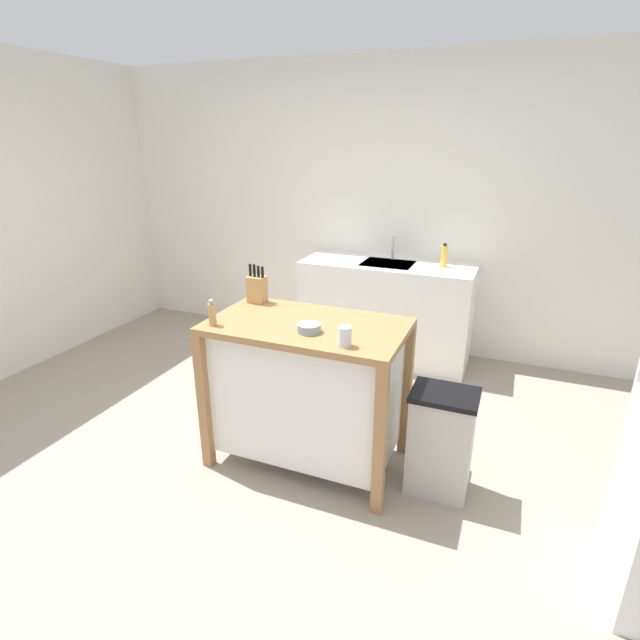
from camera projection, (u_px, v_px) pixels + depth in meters
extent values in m
plane|color=gray|center=(267.00, 467.00, 3.05)|extent=(6.36, 6.36, 0.00)
cube|color=silver|center=(377.00, 209.00, 4.54)|extent=(5.36, 0.10, 2.60)
cube|color=silver|center=(33.00, 214.00, 4.26)|extent=(0.10, 2.85, 2.60)
cube|color=#9E7042|center=(307.00, 326.00, 2.84)|extent=(1.14, 0.66, 0.04)
cube|color=white|center=(307.00, 389.00, 2.98)|extent=(1.04, 0.56, 0.78)
cube|color=#9E7042|center=(204.00, 402.00, 2.93)|extent=(0.06, 0.06, 0.88)
cube|color=#9E7042|center=(380.00, 443.00, 2.54)|extent=(0.06, 0.06, 0.88)
cube|color=#9E7042|center=(254.00, 362.00, 3.45)|extent=(0.06, 0.06, 0.88)
cube|color=#9E7042|center=(406.00, 390.00, 3.07)|extent=(0.06, 0.06, 0.88)
cube|color=tan|center=(257.00, 289.00, 3.16)|extent=(0.11, 0.09, 0.17)
cylinder|color=black|center=(250.00, 270.00, 3.13)|extent=(0.02, 0.02, 0.08)
cylinder|color=black|center=(254.00, 271.00, 3.12)|extent=(0.02, 0.02, 0.08)
cylinder|color=black|center=(258.00, 271.00, 3.11)|extent=(0.02, 0.02, 0.07)
cylinder|color=black|center=(262.00, 272.00, 3.10)|extent=(0.02, 0.02, 0.07)
cylinder|color=gray|center=(309.00, 328.00, 2.69)|extent=(0.13, 0.13, 0.05)
cylinder|color=#49555B|center=(309.00, 324.00, 2.68)|extent=(0.11, 0.11, 0.01)
cylinder|color=silver|center=(345.00, 336.00, 2.50)|extent=(0.07, 0.07, 0.11)
cylinder|color=tan|center=(212.00, 314.00, 2.78)|extent=(0.04, 0.04, 0.13)
sphere|color=#99999E|center=(211.00, 302.00, 2.75)|extent=(0.03, 0.03, 0.03)
cube|color=#B7B2A8|center=(440.00, 444.00, 2.76)|extent=(0.34, 0.26, 0.60)
cube|color=black|center=(445.00, 395.00, 2.65)|extent=(0.36, 0.28, 0.03)
cube|color=white|center=(386.00, 311.00, 4.46)|extent=(1.50, 0.60, 0.89)
cube|color=silver|center=(388.00, 265.00, 4.29)|extent=(0.44, 0.36, 0.03)
cylinder|color=#B7BCC1|center=(393.00, 247.00, 4.39)|extent=(0.02, 0.02, 0.22)
cylinder|color=yellow|center=(444.00, 256.00, 4.15)|extent=(0.05, 0.05, 0.18)
cylinder|color=black|center=(445.00, 245.00, 4.11)|extent=(0.03, 0.03, 0.02)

